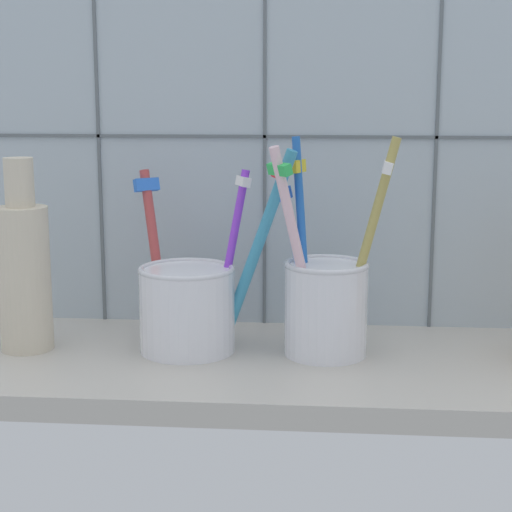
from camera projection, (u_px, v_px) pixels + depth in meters
The scene contains 5 objects.
counter_slab at pixel (255, 368), 72.36cm from camera, with size 64.00×22.00×2.00cm, color #BCB7AD.
tile_wall_back at pixel (266, 112), 79.94cm from camera, with size 64.00×2.20×45.00cm.
toothbrush_cup_left at pixel (189, 303), 73.35cm from camera, with size 15.02×10.24×17.81cm.
toothbrush_cup_right at pixel (325, 300), 72.08cm from camera, with size 10.93×8.35×18.84cm.
ceramic_vase at pixel (24, 270), 73.21cm from camera, with size 4.58×4.58×16.88cm.
Camera 1 is at (6.06, -68.87, 24.46)cm, focal length 59.07 mm.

